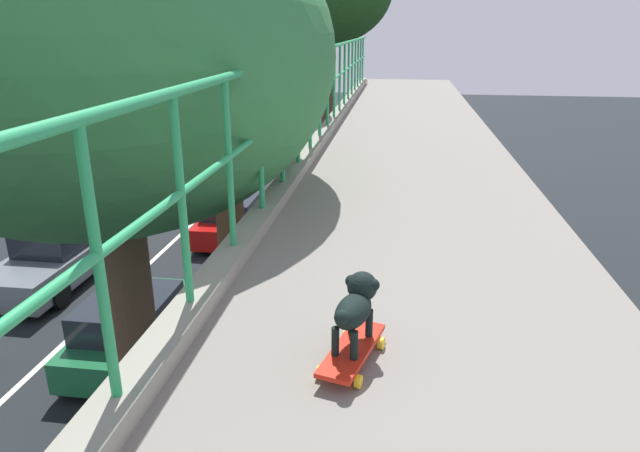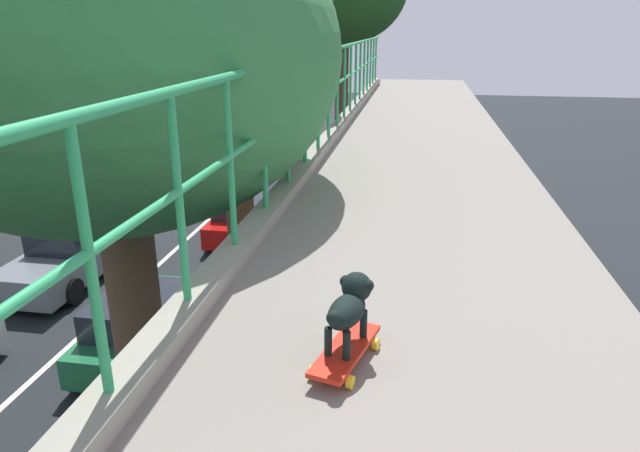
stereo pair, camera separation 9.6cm
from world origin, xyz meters
TOP-DOWN VIEW (x-y plane):
  - car_green_fifth at (-4.48, 9.26)m, footprint 1.93×3.88m
  - car_grey_sixth at (-8.23, 12.41)m, footprint 1.94×4.59m
  - car_red_taxi_seventh at (-4.46, 16.46)m, footprint 1.88×3.87m
  - city_bus at (-8.40, 27.78)m, footprint 2.55×10.54m
  - roadside_tree_mid at (-2.03, 4.63)m, footprint 4.53×4.53m
  - toy_skateboard at (0.67, 1.77)m, footprint 0.31×0.56m
  - small_dog at (0.68, 1.83)m, footprint 0.23×0.41m

SIDE VIEW (x-z plane):
  - car_red_taxi_seventh at x=-4.46m, z-range -0.12..1.43m
  - car_green_fifth at x=-4.48m, z-range -0.03..1.42m
  - car_grey_sixth at x=-8.23m, z-range -0.06..1.54m
  - city_bus at x=-8.40m, z-range 0.22..3.74m
  - toy_skateboard at x=0.67m, z-range 5.17..5.25m
  - small_dog at x=0.68m, z-range 5.27..5.59m
  - roadside_tree_mid at x=-2.03m, z-range 2.27..10.33m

